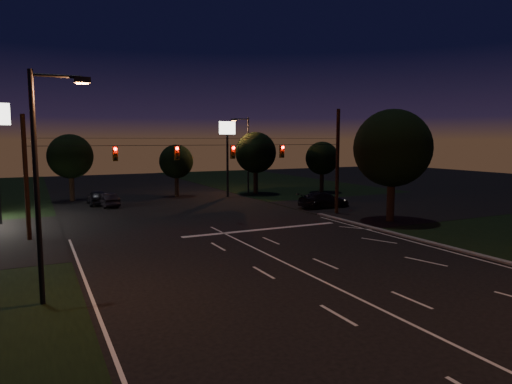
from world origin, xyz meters
TOP-DOWN VIEW (x-y plane):
  - ground at (0.00, 0.00)m, footprint 140.00×140.00m
  - cross_street_right at (20.00, 16.00)m, footprint 20.00×16.00m
  - center_line at (0.00, -6.00)m, footprint 0.14×40.00m
  - stop_bar at (3.00, 11.50)m, footprint 12.00×0.50m
  - utility_pole_right at (12.00, 15.00)m, footprint 0.30×0.30m
  - utility_pole_left at (-12.00, 15.00)m, footprint 0.28×0.28m
  - signal_span at (-0.00, 14.96)m, footprint 24.00×0.40m
  - pole_sign_right at (8.00, 30.00)m, footprint 1.80×0.30m
  - street_light_left at (-11.24, 2.00)m, footprint 2.20×0.35m
  - street_light_right_far at (11.24, 32.00)m, footprint 2.20×0.35m
  - tree_right_near at (13.53, 10.17)m, footprint 6.00×6.00m
  - tree_far_b at (-7.98, 34.13)m, footprint 4.60×4.60m
  - tree_far_c at (3.02, 33.10)m, footprint 3.80×3.80m
  - tree_far_d at (12.02, 31.13)m, footprint 4.80×4.80m
  - tree_far_e at (20.02, 29.11)m, footprint 4.00×4.00m
  - car_oncoming_a at (-6.00, 29.82)m, footprint 1.84×4.32m
  - car_oncoming_b at (-5.33, 28.07)m, footprint 1.94×4.17m
  - car_cross at (12.90, 18.23)m, footprint 5.12×2.13m

SIDE VIEW (x-z plane):
  - ground at x=0.00m, z-range 0.00..0.00m
  - cross_street_right at x=20.00m, z-range -0.01..0.01m
  - utility_pole_right at x=12.00m, z-range -4.50..4.50m
  - utility_pole_left at x=-12.00m, z-range -4.00..4.00m
  - center_line at x=0.00m, z-range 0.00..0.01m
  - stop_bar at x=3.00m, z-range 0.00..0.01m
  - car_oncoming_b at x=-5.33m, z-range 0.00..1.32m
  - car_oncoming_a at x=-6.00m, z-range 0.00..1.45m
  - car_cross at x=12.90m, z-range 0.00..1.48m
  - tree_far_c at x=3.02m, z-range 0.97..6.83m
  - tree_far_e at x=20.02m, z-range 1.03..7.20m
  - tree_far_b at x=-7.98m, z-range 1.12..8.10m
  - tree_far_d at x=12.02m, z-range 1.18..8.47m
  - street_light_left at x=-11.24m, z-range 0.74..9.74m
  - street_light_right_far at x=11.24m, z-range 0.74..9.74m
  - signal_span at x=0.00m, z-range 4.72..6.28m
  - tree_right_near at x=13.53m, z-range 1.30..10.06m
  - pole_sign_right at x=8.00m, z-range 2.04..10.44m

